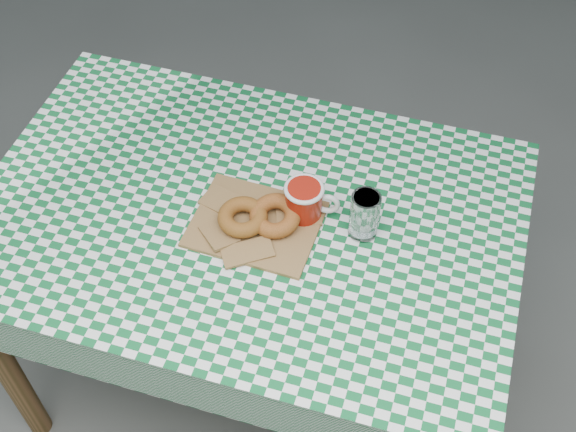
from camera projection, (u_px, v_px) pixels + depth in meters
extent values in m
plane|color=#51504B|center=(211.00, 354.00, 2.29)|extent=(60.00, 60.00, 0.00)
cube|color=#51381B|center=(252.00, 305.00, 1.96)|extent=(1.24, 0.85, 0.75)
cube|color=#0E5D2C|center=(246.00, 214.00, 1.67)|extent=(1.26, 0.87, 0.01)
cube|color=olive|center=(256.00, 223.00, 1.64)|extent=(0.28, 0.22, 0.01)
torus|color=brown|center=(243.00, 217.00, 1.62)|extent=(0.13, 0.13, 0.03)
torus|color=#A15121|center=(275.00, 216.00, 1.62)|extent=(0.12, 0.12, 0.04)
cylinder|color=white|center=(364.00, 215.00, 1.59)|extent=(0.07, 0.07, 0.12)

